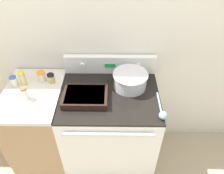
# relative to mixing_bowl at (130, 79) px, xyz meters

# --- Properties ---
(kitchen_wall) EXTENTS (8.00, 0.05, 2.50)m
(kitchen_wall) POSITION_rel_mixing_bowl_xyz_m (-0.17, 0.25, 0.27)
(kitchen_wall) COLOR silver
(kitchen_wall) RESTS_ON ground_plane
(stove_range) EXTENTS (0.79, 0.66, 0.90)m
(stove_range) POSITION_rel_mixing_bowl_xyz_m (-0.17, -0.10, -0.53)
(stove_range) COLOR white
(stove_range) RESTS_ON ground_plane
(control_panel) EXTENTS (0.79, 0.07, 0.17)m
(control_panel) POSITION_rel_mixing_bowl_xyz_m (-0.17, 0.19, 0.01)
(control_panel) COLOR white
(control_panel) RESTS_ON stove_range
(side_counter) EXTENTS (0.46, 0.63, 0.92)m
(side_counter) POSITION_rel_mixing_bowl_xyz_m (-0.79, -0.10, -0.52)
(side_counter) COLOR tan
(side_counter) RESTS_ON ground_plane
(mixing_bowl) EXTENTS (0.28, 0.28, 0.13)m
(mixing_bowl) POSITION_rel_mixing_bowl_xyz_m (0.00, 0.00, 0.00)
(mixing_bowl) COLOR silver
(mixing_bowl) RESTS_ON stove_range
(casserole_dish) EXTENTS (0.34, 0.25, 0.05)m
(casserole_dish) POSITION_rel_mixing_bowl_xyz_m (-0.35, -0.16, -0.04)
(casserole_dish) COLOR black
(casserole_dish) RESTS_ON stove_range
(ladle) EXTENTS (0.06, 0.29, 0.06)m
(ladle) POSITION_rel_mixing_bowl_xyz_m (0.21, -0.32, -0.05)
(ladle) COLOR #7AB2C6
(ladle) RESTS_ON stove_range
(spice_jar_black_cap) EXTENTS (0.06, 0.06, 0.08)m
(spice_jar_black_cap) POSITION_rel_mixing_bowl_xyz_m (-0.65, 0.03, -0.02)
(spice_jar_black_cap) COLOR tan
(spice_jar_black_cap) RESTS_ON side_counter
(spice_jar_orange_cap) EXTENTS (0.07, 0.07, 0.09)m
(spice_jar_orange_cap) POSITION_rel_mixing_bowl_xyz_m (-0.73, 0.05, -0.02)
(spice_jar_orange_cap) COLOR beige
(spice_jar_orange_cap) RESTS_ON side_counter
(spice_jar_brown_cap) EXTENTS (0.05, 0.05, 0.11)m
(spice_jar_brown_cap) POSITION_rel_mixing_bowl_xyz_m (-0.80, -0.16, -0.01)
(spice_jar_brown_cap) COLOR beige
(spice_jar_brown_cap) RESTS_ON side_counter
(spice_jar_yellow_cap) EXTENTS (0.05, 0.05, 0.12)m
(spice_jar_yellow_cap) POSITION_rel_mixing_bowl_xyz_m (-0.87, 0.00, 0.00)
(spice_jar_yellow_cap) COLOR tan
(spice_jar_yellow_cap) RESTS_ON side_counter
(spice_jar_blue_cap) EXTENTS (0.05, 0.05, 0.09)m
(spice_jar_blue_cap) POSITION_rel_mixing_bowl_xyz_m (-0.94, -0.01, -0.02)
(spice_jar_blue_cap) COLOR beige
(spice_jar_blue_cap) RESTS_ON side_counter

